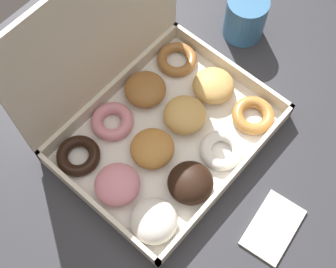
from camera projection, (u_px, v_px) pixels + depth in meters
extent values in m
plane|color=#2D2826|center=(186.00, 232.00, 1.55)|extent=(8.00, 8.00, 0.00)
cube|color=#2D2D33|center=(199.00, 141.00, 0.89)|extent=(1.00, 0.98, 0.03)
cylinder|color=#2D2D33|center=(176.00, 10.00, 1.50)|extent=(0.06, 0.06, 0.71)
cube|color=silver|center=(168.00, 137.00, 0.88)|extent=(0.38, 0.29, 0.01)
cube|color=beige|center=(229.00, 181.00, 0.82)|extent=(0.38, 0.01, 0.04)
cube|color=beige|center=(112.00, 89.00, 0.90)|extent=(0.38, 0.01, 0.04)
cube|color=beige|center=(96.00, 207.00, 0.80)|extent=(0.01, 0.29, 0.04)
cube|color=beige|center=(230.00, 68.00, 0.92)|extent=(0.01, 0.29, 0.04)
cube|color=beige|center=(98.00, 35.00, 0.76)|extent=(0.38, 0.01, 0.29)
ellipsoid|color=white|center=(154.00, 221.00, 0.78)|extent=(0.08, 0.08, 0.05)
ellipsoid|color=black|center=(190.00, 183.00, 0.81)|extent=(0.08, 0.08, 0.05)
torus|color=white|center=(222.00, 150.00, 0.85)|extent=(0.08, 0.08, 0.02)
torus|color=#B77A38|center=(253.00, 115.00, 0.88)|extent=(0.08, 0.08, 0.02)
ellipsoid|color=pink|center=(117.00, 185.00, 0.81)|extent=(0.08, 0.08, 0.04)
ellipsoid|color=#B77A38|center=(152.00, 148.00, 0.84)|extent=(0.08, 0.08, 0.04)
ellipsoid|color=tan|center=(185.00, 115.00, 0.87)|extent=(0.08, 0.08, 0.04)
ellipsoid|color=tan|center=(213.00, 86.00, 0.90)|extent=(0.08, 0.08, 0.04)
torus|color=black|center=(78.00, 156.00, 0.85)|extent=(0.08, 0.08, 0.02)
torus|color=pink|center=(112.00, 121.00, 0.88)|extent=(0.08, 0.08, 0.02)
ellipsoid|color=#9E6633|center=(147.00, 88.00, 0.90)|extent=(0.08, 0.08, 0.04)
torus|color=#9E6633|center=(177.00, 59.00, 0.94)|extent=(0.08, 0.08, 0.02)
cylinder|color=teal|center=(245.00, 17.00, 0.94)|extent=(0.08, 0.08, 0.09)
cylinder|color=black|center=(249.00, 3.00, 0.91)|extent=(0.07, 0.07, 0.01)
cube|color=silver|center=(273.00, 227.00, 0.80)|extent=(0.12, 0.08, 0.01)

